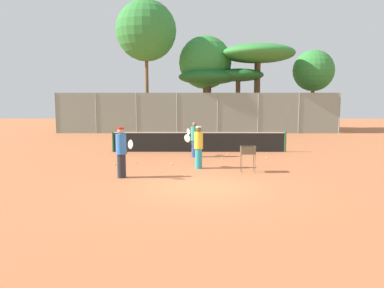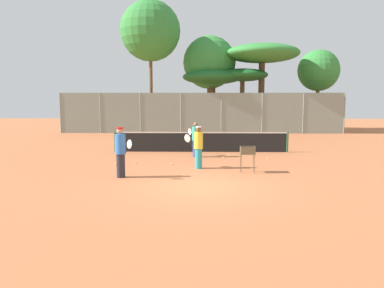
{
  "view_description": "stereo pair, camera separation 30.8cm",
  "coord_description": "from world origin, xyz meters",
  "px_view_note": "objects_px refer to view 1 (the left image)",
  "views": [
    {
      "loc": [
        -0.27,
        -11.95,
        2.89
      ],
      "look_at": [
        -0.35,
        3.29,
        1.0
      ],
      "focal_mm": 35.0,
      "sensor_mm": 36.0,
      "label": 1
    },
    {
      "loc": [
        0.04,
        -11.94,
        2.89
      ],
      "look_at": [
        -0.35,
        3.29,
        1.0
      ],
      "focal_mm": 35.0,
      "sensor_mm": 36.0,
      "label": 2
    }
  ],
  "objects_px": {
    "tennis_net": "(199,142)",
    "player_yellow_shirt": "(121,152)",
    "parked_car": "(251,122)",
    "ball_cart": "(248,152)",
    "player_red_cap": "(194,139)",
    "player_white_outfit": "(198,147)"
  },
  "relations": [
    {
      "from": "player_red_cap",
      "to": "parked_car",
      "type": "height_order",
      "value": "player_red_cap"
    },
    {
      "from": "tennis_net",
      "to": "player_red_cap",
      "type": "height_order",
      "value": "player_red_cap"
    },
    {
      "from": "player_red_cap",
      "to": "ball_cart",
      "type": "xyz_separation_m",
      "value": [
        2.08,
        -3.78,
        -0.09
      ]
    },
    {
      "from": "tennis_net",
      "to": "ball_cart",
      "type": "bearing_deg",
      "value": -71.68
    },
    {
      "from": "ball_cart",
      "to": "parked_car",
      "type": "height_order",
      "value": "parked_car"
    },
    {
      "from": "tennis_net",
      "to": "player_yellow_shirt",
      "type": "height_order",
      "value": "player_yellow_shirt"
    },
    {
      "from": "player_white_outfit",
      "to": "parked_car",
      "type": "relative_size",
      "value": 0.41
    },
    {
      "from": "tennis_net",
      "to": "player_white_outfit",
      "type": "height_order",
      "value": "player_white_outfit"
    },
    {
      "from": "ball_cart",
      "to": "player_red_cap",
      "type": "bearing_deg",
      "value": 118.84
    },
    {
      "from": "player_yellow_shirt",
      "to": "player_red_cap",
      "type": "bearing_deg",
      "value": 104.46
    },
    {
      "from": "tennis_net",
      "to": "ball_cart",
      "type": "height_order",
      "value": "tennis_net"
    },
    {
      "from": "player_white_outfit",
      "to": "player_yellow_shirt",
      "type": "bearing_deg",
      "value": 63.23
    },
    {
      "from": "player_white_outfit",
      "to": "player_red_cap",
      "type": "distance_m",
      "value": 2.97
    },
    {
      "from": "player_white_outfit",
      "to": "parked_car",
      "type": "xyz_separation_m",
      "value": [
        5.09,
        19.34,
        -0.24
      ]
    },
    {
      "from": "player_red_cap",
      "to": "ball_cart",
      "type": "relative_size",
      "value": 1.66
    },
    {
      "from": "ball_cart",
      "to": "parked_car",
      "type": "xyz_separation_m",
      "value": [
        3.17,
        20.15,
        -0.12
      ]
    },
    {
      "from": "ball_cart",
      "to": "player_yellow_shirt",
      "type": "bearing_deg",
      "value": -168.0
    },
    {
      "from": "tennis_net",
      "to": "parked_car",
      "type": "height_order",
      "value": "parked_car"
    },
    {
      "from": "parked_car",
      "to": "player_yellow_shirt",
      "type": "bearing_deg",
      "value": -110.46
    },
    {
      "from": "player_red_cap",
      "to": "ball_cart",
      "type": "distance_m",
      "value": 4.32
    },
    {
      "from": "player_yellow_shirt",
      "to": "parked_car",
      "type": "bearing_deg",
      "value": 112.91
    },
    {
      "from": "player_red_cap",
      "to": "player_yellow_shirt",
      "type": "height_order",
      "value": "player_yellow_shirt"
    }
  ]
}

